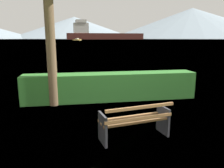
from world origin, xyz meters
name	(u,v)px	position (x,y,z in m)	size (l,w,h in m)	color
ground_plane	(134,137)	(0.00, 0.00, 0.00)	(1400.00, 1400.00, 0.00)	#567A38
water_surface	(75,39)	(0.00, 306.67, 0.00)	(620.00, 620.00, 0.00)	#6B8EA3
park_bench	(135,121)	(0.01, -0.06, 0.42)	(1.69, 0.85, 0.87)	olive
hedge_row	(111,86)	(0.00, 3.25, 0.50)	(6.36, 0.81, 1.00)	#2D6B28
cargo_ship_large	(100,34)	(34.80, 308.77, 7.41)	(110.57, 23.45, 26.51)	#471E19
tender_far	(77,40)	(0.94, 184.00, 0.71)	(7.28, 8.14, 1.90)	gold
distant_hills	(100,25)	(63.53, 546.00, 33.64)	(1006.64, 432.65, 78.31)	gray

